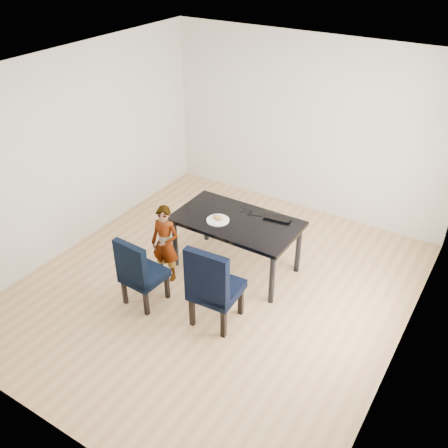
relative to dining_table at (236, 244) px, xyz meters
The scene contains 14 objects.
floor 0.63m from the dining_table, 90.00° to the right, with size 4.50×5.00×0.01m, color tan.
ceiling 2.38m from the dining_table, 90.00° to the right, with size 4.50×5.00×0.01m, color white.
wall_back 2.23m from the dining_table, 90.00° to the left, with size 4.50×0.01×2.70m, color silver.
wall_front 3.16m from the dining_table, 90.00° to the right, with size 4.50×0.01×2.70m, color white.
wall_left 2.51m from the dining_table, 167.50° to the right, with size 0.01×5.00×2.70m, color silver.
wall_right 2.51m from the dining_table, 12.50° to the right, with size 0.01×5.00×2.70m, color white.
dining_table is the anchor object (origin of this frame).
chair_left 1.30m from the dining_table, 116.94° to the right, with size 0.45×0.47×0.93m, color black.
chair_right 1.04m from the dining_table, 71.52° to the right, with size 0.51×0.54×1.07m, color black.
child 0.93m from the dining_table, 135.13° to the right, with size 0.38×0.25×1.05m, color orange.
plate 0.45m from the dining_table, 144.33° to the right, with size 0.29×0.29×0.02m, color white.
sandwich 0.48m from the dining_table, 146.45° to the right, with size 0.15×0.07×0.06m, color #B77941.
laptop 0.67m from the dining_table, 40.00° to the left, with size 0.35×0.23×0.03m, color black.
cable_tangle 0.43m from the dining_table, 87.22° to the left, with size 0.14×0.14×0.01m, color black.
Camera 1 is at (2.73, -4.15, 4.06)m, focal length 40.00 mm.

